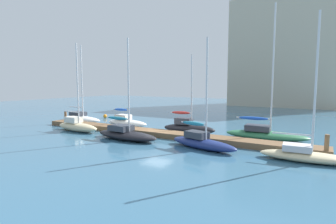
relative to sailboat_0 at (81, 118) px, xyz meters
The scene contains 14 objects.
ground_plane 13.09m from the sailboat_0, 11.21° to the right, with size 120.00×120.00×0.00m, color #386684.
dock_pier 13.08m from the sailboat_0, 11.21° to the right, with size 27.62×1.75×0.47m, color brown.
dock_piling_near_end 1.92m from the sailboat_0, 107.73° to the right, with size 0.28×0.28×1.55m, color brown.
dock_piling_far_end 26.45m from the sailboat_0, ahead, with size 0.28×0.28×1.55m, color brown.
sailboat_0 is the anchor object (origin of this frame).
sailboat_1 6.62m from the sailboat_0, 45.08° to the right, with size 5.54×1.80×8.62m.
sailboat_2 7.13m from the sailboat_0, ahead, with size 5.15×1.75×6.62m.
sailboat_3 12.55m from the sailboat_0, 24.75° to the right, with size 6.34×2.42×8.50m.
sailboat_4 14.79m from the sailboat_0, ahead, with size 5.28×2.02×7.46m.
sailboat_5 18.98m from the sailboat_0, 15.12° to the right, with size 5.80×2.78×8.02m.
sailboat_6 21.70m from the sailboat_0, ahead, with size 6.94×2.54×11.26m.
sailboat_7 25.59m from the sailboat_0, 10.75° to the right, with size 5.57×2.01×9.00m.
mooring_buoy_orange 4.39m from the sailboat_0, 92.29° to the left, with size 0.52×0.52×0.52m, color orange.
harbor_building_distant 43.26m from the sailboat_0, 64.20° to the left, with size 21.00×10.29×21.59m, color #BCB299.
Camera 1 is at (13.24, -20.44, 4.82)m, focal length 28.80 mm.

